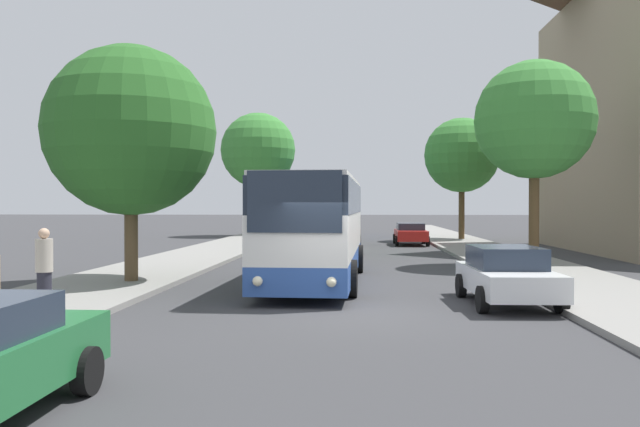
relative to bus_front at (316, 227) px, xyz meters
The scene contains 12 objects.
ground_plane 6.00m from the bus_front, 81.71° to the right, with size 300.00×300.00×0.00m, color #38383A.
sidewalk_left 8.55m from the bus_front, 137.38° to the right, with size 4.00×120.00×0.15m, color gray.
bus_front is the anchor object (origin of this frame).
bus_middle 14.89m from the bus_front, 90.17° to the left, with size 2.97×12.20×3.22m.
bus_rear 29.60m from the bus_front, 90.11° to the left, with size 3.05×10.74×3.28m.
parked_car_right_near 6.44m from the bus_front, 38.98° to the right, with size 2.05×4.04×1.41m.
parked_car_right_far 19.57m from the bus_front, 76.65° to the left, with size 2.03×4.12×1.35m.
pedestrian_waiting_near 8.52m from the bus_front, 129.51° to the right, with size 0.36×0.36×1.79m.
tree_left_near 6.36m from the bus_front, 169.47° to the right, with size 5.13×5.13×7.10m.
tree_left_far 30.59m from the bus_front, 102.68° to the left, with size 5.89×5.89×9.61m.
tree_right_near 10.76m from the bus_front, 34.18° to the left, with size 4.67×4.67×8.00m.
tree_right_mid 25.30m from the bus_front, 70.48° to the left, with size 5.08×5.08×8.26m.
Camera 1 is at (0.50, -13.81, 2.42)m, focal length 35.00 mm.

